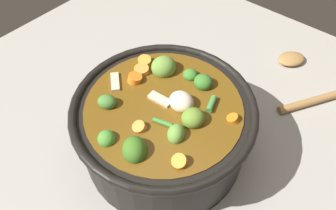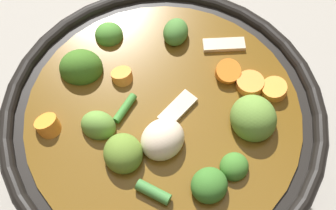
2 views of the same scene
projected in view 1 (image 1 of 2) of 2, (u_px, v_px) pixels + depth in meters
The scene contains 3 objects.
ground_plane at pixel (164, 146), 0.61m from camera, with size 1.10×1.10×0.00m, color #9E998E.
cooking_pot at pixel (164, 126), 0.56m from camera, with size 0.31×0.31×0.15m.
wooden_spoon at pixel (308, 78), 0.72m from camera, with size 0.22×0.21×0.02m.
Camera 1 is at (0.22, -0.25, 0.52)m, focal length 33.56 mm.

